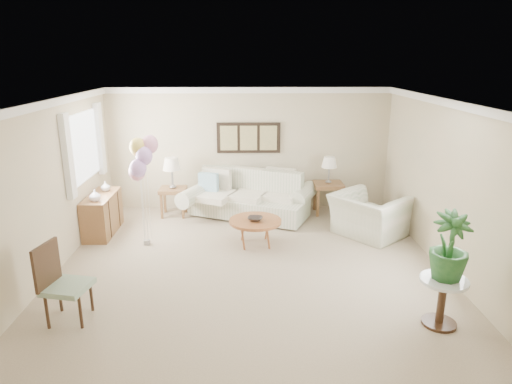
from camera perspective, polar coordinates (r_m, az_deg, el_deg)
ground_plane at (r=7.36m, az=-0.71°, el=-9.20°), size 6.00×6.00×0.00m
room_shell at (r=6.91m, az=-1.68°, el=3.38°), size 6.04×6.04×2.60m
wall_art_triptych at (r=9.74m, az=-0.93°, el=6.78°), size 1.35×0.06×0.65m
sofa at (r=9.45m, az=-0.83°, el=-0.82°), size 2.96×1.86×0.96m
end_table_left at (r=9.61m, az=-10.32°, el=-0.07°), size 0.55×0.50×0.59m
end_table_right at (r=9.71m, az=9.01°, el=0.52°), size 0.61×0.55×0.66m
lamp_left at (r=9.46m, az=-10.50°, el=3.35°), size 0.37×0.37×0.65m
lamp_right at (r=9.58m, az=9.15°, el=3.59°), size 0.32×0.32×0.56m
coffee_table at (r=7.99m, az=-0.09°, el=-3.74°), size 0.92×0.92×0.46m
decor_bowl at (r=7.93m, az=-0.11°, el=-3.37°), size 0.30×0.30×0.06m
armchair at (r=8.67m, az=13.84°, el=-2.86°), size 1.57×1.59×0.78m
side_table at (r=6.11m, az=22.33°, el=-11.31°), size 0.57×0.57×0.62m
potted_plant at (r=5.91m, az=23.04°, el=-6.25°), size 0.51×0.51×0.84m
accent_chair at (r=6.23m, az=-23.23°, el=-10.18°), size 0.60×0.60×1.03m
credenza at (r=9.02m, az=-18.65°, el=-2.63°), size 0.46×1.20×0.74m
vase_white at (r=8.55m, az=-19.50°, el=-0.41°), size 0.23×0.23×0.21m
vase_sage at (r=9.14m, az=-18.31°, el=0.66°), size 0.19×0.19×0.18m
balloon_cluster at (r=7.94m, az=-14.13°, el=4.14°), size 0.49×0.49×1.94m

